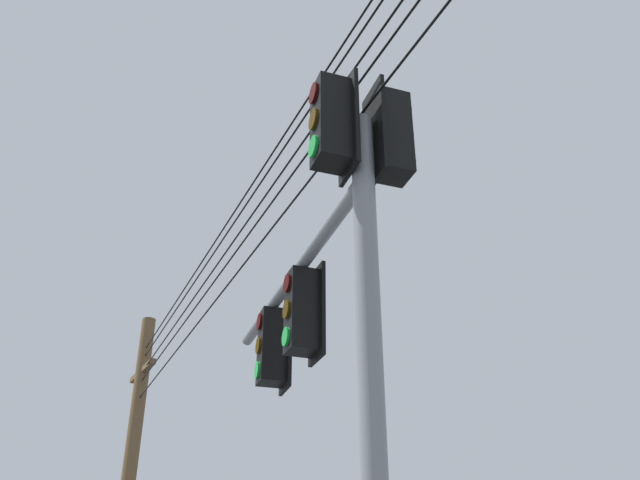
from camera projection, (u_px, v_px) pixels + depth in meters
name	position (u px, v px, depth m)	size (l,w,h in m)	color
signal_mast_assembly	(330.00, 297.00, 6.35)	(2.78, 3.97, 6.30)	gray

